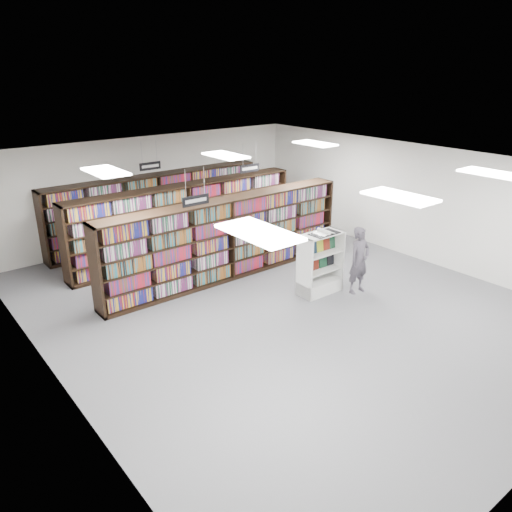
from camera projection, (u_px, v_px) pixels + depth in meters
floor at (278, 304)px, 11.60m from camera, size 12.00×12.00×0.00m
ceiling at (281, 167)px, 10.44m from camera, size 10.00×12.00×0.10m
wall_back at (152, 189)px, 15.39m from camera, size 10.00×0.10×3.20m
wall_left at (48, 302)px, 8.11m from camera, size 0.10×12.00×3.20m
wall_right at (414, 202)px, 13.92m from camera, size 0.10×12.00×3.20m
bookshelf_row_near at (227, 239)px, 12.68m from camera, size 7.00×0.60×2.10m
bookshelf_row_mid at (187, 221)px, 14.13m from camera, size 7.00×0.60×2.10m
bookshelf_row_far at (158, 208)px, 15.37m from camera, size 7.00×0.60×2.10m
aisle_sign_left at (196, 199)px, 10.54m from camera, size 0.65×0.02×0.80m
aisle_sign_right at (250, 168)px, 13.74m from camera, size 0.65×0.02×0.80m
aisle_sign_center at (150, 165)px, 14.03m from camera, size 0.65×0.02×0.80m
troffer_front_left at (259, 232)px, 6.52m from camera, size 0.60×1.20×0.04m
troffer_front_center at (400, 197)px, 8.26m from camera, size 0.60×1.20×0.04m
troffer_front_right at (492, 173)px, 10.01m from camera, size 0.60×1.20×0.04m
troffer_back_left at (106, 171)px, 10.17m from camera, size 0.60×1.20×0.04m
troffer_back_center at (226, 155)px, 11.91m from camera, size 0.60×1.20×0.04m
troffer_back_right at (315, 144)px, 13.65m from camera, size 0.60×1.20×0.04m
endcap_display at (319, 273)px, 12.03m from camera, size 1.09×0.56×1.51m
open_book at (324, 233)px, 11.59m from camera, size 0.71×0.42×0.13m
shopper at (359, 260)px, 11.91m from camera, size 0.61×0.41×1.64m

